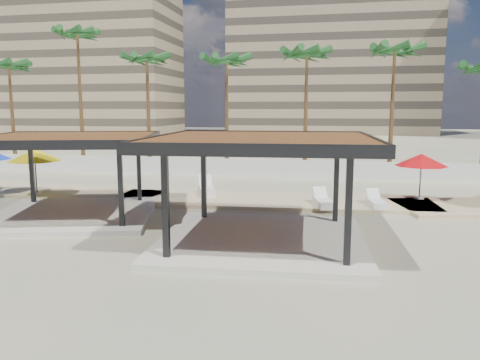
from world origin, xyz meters
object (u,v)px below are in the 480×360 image
(lounger_b, at_px, (323,202))
(lounger_c, at_px, (376,203))
(lounger_a, at_px, (206,189))
(pavilion_west, at_px, (71,168))
(pavilion_central, at_px, (263,180))
(umbrella_c, at_px, (421,160))

(lounger_b, relative_size, lounger_c, 1.08)
(lounger_a, bearing_deg, pavilion_west, 121.83)
(pavilion_central, height_order, lounger_b, pavilion_central)
(pavilion_central, bearing_deg, lounger_b, 68.15)
(umbrella_c, distance_m, lounger_c, 3.76)
(umbrella_c, xyz_separation_m, lounger_b, (-4.75, -2.75, -1.79))
(lounger_a, xyz_separation_m, lounger_c, (8.71, -1.73, -0.04))
(lounger_a, bearing_deg, lounger_b, -129.57)
(lounger_c, bearing_deg, pavilion_central, 137.24)
(lounger_c, bearing_deg, umbrella_c, -52.54)
(umbrella_c, relative_size, lounger_b, 1.44)
(umbrella_c, relative_size, lounger_a, 1.25)
(lounger_a, bearing_deg, pavilion_central, -172.81)
(lounger_b, bearing_deg, umbrella_c, -73.45)
(umbrella_c, distance_m, lounger_b, 5.77)
(lounger_b, bearing_deg, pavilion_central, 148.05)
(pavilion_west, bearing_deg, lounger_a, 36.83)
(pavilion_west, xyz_separation_m, lounger_a, (4.46, 5.83, -1.76))
(pavilion_west, bearing_deg, lounger_b, 3.24)
(pavilion_central, xyz_separation_m, pavilion_west, (-8.76, 2.26, -0.11))
(umbrella_c, bearing_deg, lounger_b, -149.87)
(lounger_c, bearing_deg, pavilion_west, 99.28)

